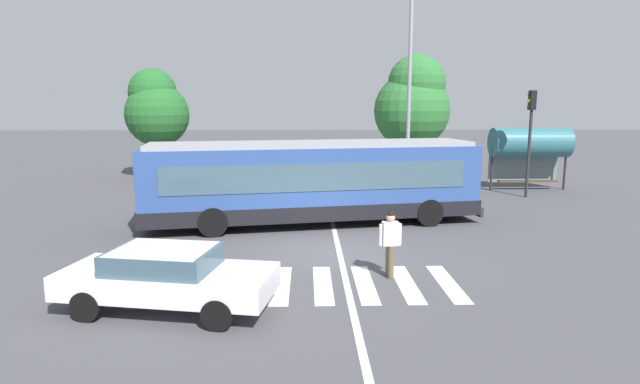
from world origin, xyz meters
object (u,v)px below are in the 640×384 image
object	(u,v)px
pedestrian_crossing_street	(390,240)
parked_car_red	(248,167)
traffic_light_far_corner	(530,127)
city_transit_bus	(313,182)
bus_stop_shelter	(530,144)
background_tree_left	(156,108)
background_tree_right	(413,103)
parked_car_blue	(295,166)
twin_arm_street_lamp	(410,67)
parked_car_white	(337,166)
foreground_sedan	(167,275)

from	to	relation	value
pedestrian_crossing_street	parked_car_red	distance (m)	18.74
traffic_light_far_corner	city_transit_bus	bearing A→B (deg)	-152.57
parked_car_red	traffic_light_far_corner	xyz separation A→B (m)	(14.11, -6.47, 2.61)
city_transit_bus	bus_stop_shelter	xyz separation A→B (m)	(11.38, 7.60, 0.83)
background_tree_left	background_tree_right	bearing A→B (deg)	8.51
pedestrian_crossing_street	traffic_light_far_corner	bearing A→B (deg)	53.37
city_transit_bus	parked_car_blue	xyz separation A→B (m)	(-0.90, 11.97, -0.82)
bus_stop_shelter	background_tree_left	bearing A→B (deg)	165.76
parked_car_red	background_tree_left	xyz separation A→B (m)	(-5.55, 1.00, 3.44)
parked_car_blue	twin_arm_street_lamp	size ratio (longest dim) A/B	0.44
city_transit_bus	pedestrian_crossing_street	bearing A→B (deg)	-72.70
background_tree_right	background_tree_left	bearing A→B (deg)	-171.49
parked_car_white	traffic_light_far_corner	xyz separation A→B (m)	(8.74, -6.71, 2.61)
pedestrian_crossing_street	bus_stop_shelter	distance (m)	16.67
city_transit_bus	pedestrian_crossing_street	size ratio (longest dim) A/B	7.33
parked_car_red	bus_stop_shelter	bearing A→B (deg)	-15.67
parked_car_red	twin_arm_street_lamp	xyz separation A→B (m)	(8.82, -3.89, 5.53)
pedestrian_crossing_street	city_transit_bus	bearing A→B (deg)	107.30
parked_car_blue	background_tree_right	world-z (taller)	background_tree_right
parked_car_blue	background_tree_right	distance (m)	9.19
foreground_sedan	parked_car_blue	distance (m)	20.11
twin_arm_street_lamp	city_transit_bus	bearing A→B (deg)	-122.46
parked_car_blue	background_tree_left	size ratio (longest dim) A/B	0.69
parked_car_blue	background_tree_right	xyz separation A→B (m)	(7.70, 3.29, 3.79)
background_tree_right	foreground_sedan	bearing A→B (deg)	-113.36
traffic_light_far_corner	background_tree_right	xyz separation A→B (m)	(-3.54, 9.89, 1.18)
parked_car_red	background_tree_left	distance (m)	6.61
city_transit_bus	bus_stop_shelter	size ratio (longest dim) A/B	3.15
traffic_light_far_corner	foreground_sedan	bearing A→B (deg)	-135.48
twin_arm_street_lamp	background_tree_left	distance (m)	15.33
parked_car_blue	twin_arm_street_lamp	world-z (taller)	twin_arm_street_lamp
traffic_light_far_corner	parked_car_blue	bearing A→B (deg)	149.58
pedestrian_crossing_street	parked_car_red	xyz separation A→B (m)	(-5.64, 17.87, -0.20)
pedestrian_crossing_street	twin_arm_street_lamp	distance (m)	15.30
pedestrian_crossing_street	foreground_sedan	world-z (taller)	pedestrian_crossing_street
bus_stop_shelter	twin_arm_street_lamp	bearing A→B (deg)	176.75
parked_car_blue	bus_stop_shelter	xyz separation A→B (m)	(12.27, -4.38, 1.65)
parked_car_red	background_tree_right	bearing A→B (deg)	17.93
parked_car_white	background_tree_right	distance (m)	7.18
background_tree_left	foreground_sedan	bearing A→B (deg)	-73.76
foreground_sedan	parked_car_white	xyz separation A→B (m)	(4.85, 20.08, 0.00)
parked_car_white	traffic_light_far_corner	size ratio (longest dim) A/B	0.89
bus_stop_shelter	traffic_light_far_corner	bearing A→B (deg)	-114.72
traffic_light_far_corner	bus_stop_shelter	world-z (taller)	traffic_light_far_corner
pedestrian_crossing_street	background_tree_left	xyz separation A→B (m)	(-11.19, 18.88, 3.24)
parked_car_red	parked_car_blue	xyz separation A→B (m)	(2.86, 0.13, 0.00)
foreground_sedan	twin_arm_street_lamp	xyz separation A→B (m)	(8.30, 15.95, 5.53)
parked_car_blue	background_tree_left	xyz separation A→B (m)	(-8.42, 0.87, 3.44)
foreground_sedan	traffic_light_far_corner	bearing A→B (deg)	44.52
city_transit_bus	background_tree_right	bearing A→B (deg)	65.97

